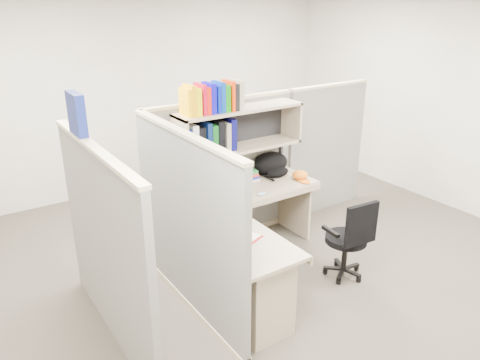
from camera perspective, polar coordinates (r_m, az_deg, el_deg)
ground at (r=4.81m, az=3.68°, el=-11.43°), size 6.00×6.00×0.00m
room_shell at (r=4.16m, az=4.20°, el=7.67°), size 6.00×6.00×6.00m
cubicle at (r=4.54m, az=-3.23°, el=-0.57°), size 3.79×1.84×1.95m
desk at (r=4.17m, az=1.71°, el=-9.85°), size 1.74×1.75×0.73m
laptop at (r=4.67m, az=-0.59°, el=-0.78°), size 0.39×0.39×0.22m
backpack at (r=5.25m, az=4.13°, el=1.92°), size 0.50×0.44×0.25m
orange_cap at (r=5.19m, az=7.32°, el=0.62°), size 0.22×0.24×0.10m
snack_canister at (r=4.14m, az=-0.08°, el=-4.73°), size 0.10×0.10×0.10m
tissue_box at (r=3.63m, az=-1.46°, el=-8.14°), size 0.11×0.11×0.17m
mouse at (r=4.74m, az=2.62°, el=-1.69°), size 0.09×0.07×0.03m
paper_cup at (r=4.96m, az=-1.69°, el=-0.17°), size 0.08×0.08×0.10m
book_stack at (r=5.14m, az=0.93°, el=0.70°), size 0.17×0.23×0.11m
loose_paper at (r=3.97m, az=0.04°, el=-6.75°), size 0.30×0.34×0.00m
task_chair at (r=4.72m, az=12.99°, el=-8.39°), size 0.46×0.43×0.85m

